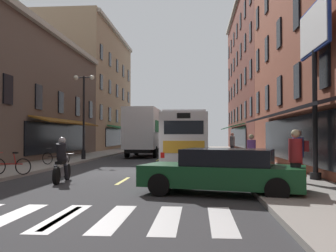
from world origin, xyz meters
name	(u,v)px	position (x,y,z in m)	size (l,w,h in m)	color
ground_plane	(137,173)	(0.00, 0.00, -0.05)	(34.80, 80.00, 0.10)	#333335
lane_centre_dashes	(137,173)	(0.00, -0.25, 0.00)	(0.14, 73.90, 0.01)	#DBCC4C
crosswalk_near	(62,217)	(0.00, -10.00, 0.00)	(7.10, 2.80, 0.01)	silver
sidewalk_left	(16,170)	(-5.90, 0.00, 0.07)	(3.00, 80.00, 0.14)	gray
sidewalk_right	(265,172)	(5.90, 0.00, 0.07)	(3.00, 80.00, 0.14)	gray
billboard_sign	(314,44)	(7.05, -3.63, 5.03)	(0.40, 3.35, 6.35)	black
transit_bus	(187,137)	(2.08, 7.79, 1.64)	(2.68, 11.57, 3.11)	silver
box_truck	(144,132)	(-1.53, 13.31, 2.00)	(2.54, 7.46, 3.87)	black
sedan_near	(224,171)	(3.56, -6.62, 0.68)	(4.92, 2.96, 1.32)	#144723
sedan_mid	(155,146)	(-1.68, 22.20, 0.68)	(1.95, 4.30, 1.31)	silver
motorcycle_rider	(62,163)	(-2.14, -4.10, 0.71)	(0.62, 2.07, 1.66)	black
bicycle_near	(56,158)	(-4.88, 2.52, 0.50)	(1.68, 0.55, 0.91)	black
bicycle_mid	(11,166)	(-4.70, -2.91, 0.50)	(1.71, 0.48, 0.91)	black
pedestrian_near	(299,155)	(6.20, -4.68, 1.08)	(0.52, 0.37, 1.76)	maroon
pedestrian_mid	(295,160)	(5.46, -7.19, 1.03)	(0.36, 0.36, 1.73)	black
pedestrian_far	(232,145)	(5.28, 9.73, 1.07)	(0.36, 0.36, 1.79)	black
pedestrian_rear	(251,153)	(5.03, -1.75, 0.97)	(0.36, 0.36, 1.63)	#B29947
street_lamp_twin	(84,113)	(-4.84, 7.44, 3.27)	(1.42, 0.32, 5.66)	black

